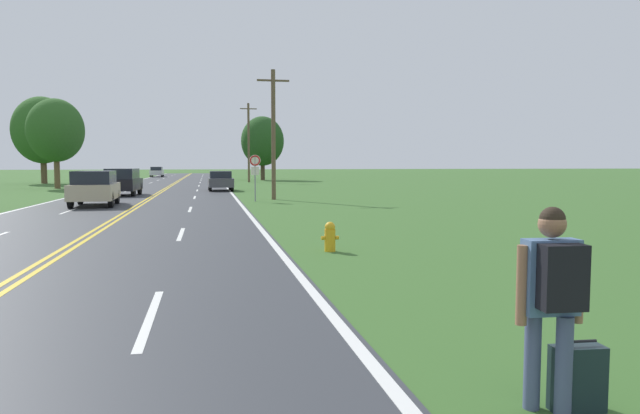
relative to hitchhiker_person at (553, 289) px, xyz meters
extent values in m
cube|color=white|center=(-3.46, 3.62, -1.02)|extent=(0.12, 3.00, 0.00)
cube|color=white|center=(-3.46, 12.62, -1.02)|extent=(0.12, 3.00, 0.00)
cube|color=white|center=(-3.46, 21.62, -1.02)|extent=(0.12, 3.00, 0.00)
cube|color=white|center=(-3.46, 30.62, -1.02)|extent=(0.12, 3.00, 0.00)
cube|color=white|center=(-3.46, 39.62, -1.02)|extent=(0.12, 3.00, 0.00)
cube|color=white|center=(-3.46, 48.62, -1.02)|extent=(0.12, 3.00, 0.00)
cube|color=white|center=(-3.46, 57.62, -1.02)|extent=(0.12, 3.00, 0.00)
cube|color=white|center=(-3.46, 66.62, -1.02)|extent=(0.12, 3.00, 0.00)
cube|color=white|center=(-3.46, 75.62, -1.02)|extent=(0.12, 3.00, 0.00)
cube|color=white|center=(-3.46, 84.62, -1.02)|extent=(0.12, 3.00, 0.00)
cube|color=white|center=(-3.46, 93.62, -1.02)|extent=(0.12, 3.00, 0.00)
cube|color=white|center=(-3.46, 102.62, -1.02)|extent=(0.12, 3.00, 0.00)
cube|color=white|center=(-8.49, 21.62, -1.02)|extent=(0.12, 3.00, 0.00)
cube|color=white|center=(-8.49, 30.62, -1.02)|extent=(0.12, 3.00, 0.00)
cube|color=white|center=(-8.49, 39.62, -1.02)|extent=(0.12, 3.00, 0.00)
cube|color=white|center=(-8.49, 48.62, -1.02)|extent=(0.12, 3.00, 0.00)
cube|color=white|center=(-8.49, 57.62, -1.02)|extent=(0.12, 3.00, 0.00)
cube|color=white|center=(-8.49, 66.62, -1.02)|extent=(0.12, 3.00, 0.00)
cube|color=white|center=(-8.49, 75.62, -1.02)|extent=(0.12, 3.00, 0.00)
cube|color=white|center=(-8.49, 84.62, -1.02)|extent=(0.12, 3.00, 0.00)
cube|color=white|center=(-8.49, 93.62, -1.02)|extent=(0.12, 3.00, 0.00)
cube|color=white|center=(-8.49, 102.62, -1.02)|extent=(0.12, 3.00, 0.00)
cylinder|color=#475175|center=(-0.08, 0.13, -0.62)|extent=(0.13, 0.13, 0.81)
cylinder|color=#475175|center=(0.09, -0.05, -0.62)|extent=(0.13, 0.13, 0.81)
cube|color=#4C6B93|center=(0.00, 0.04, 0.09)|extent=(0.45, 0.21, 0.61)
sphere|color=#936647|center=(0.00, 0.04, 0.51)|extent=(0.22, 0.22, 0.22)
sphere|color=#2D2319|center=(0.00, 0.04, 0.55)|extent=(0.20, 0.20, 0.20)
cylinder|color=#936647|center=(-0.24, 0.05, 0.03)|extent=(0.09, 0.09, 0.64)
cylinder|color=#936647|center=(0.24, 0.02, 0.03)|extent=(0.09, 0.09, 0.64)
cube|color=black|center=(-0.01, -0.14, 0.12)|extent=(0.36, 0.19, 0.51)
cube|color=#19282D|center=(0.26, 0.01, -0.76)|extent=(0.45, 0.21, 0.54)
cylinder|color=black|center=(0.26, 0.01, -0.45)|extent=(0.31, 0.04, 0.02)
cylinder|color=gold|center=(0.06, 8.73, -0.77)|extent=(0.25, 0.25, 0.52)
sphere|color=gold|center=(0.06, 8.73, -0.47)|extent=(0.24, 0.24, 0.24)
cylinder|color=gold|center=(0.23, 8.73, -0.72)|extent=(0.08, 0.09, 0.09)
cylinder|color=gold|center=(-0.10, 8.73, -0.72)|extent=(0.08, 0.09, 0.09)
cylinder|color=gray|center=(-0.19, 26.51, 0.19)|extent=(0.07, 0.07, 2.44)
cylinder|color=silver|center=(-0.19, 26.49, 1.16)|extent=(0.60, 0.02, 0.60)
torus|color=red|center=(-0.19, 26.48, 1.16)|extent=(0.55, 0.07, 0.55)
cube|color=silver|center=(-0.19, 26.49, 0.61)|extent=(0.44, 0.02, 0.44)
cylinder|color=brown|center=(0.97, 27.93, 2.58)|extent=(0.24, 0.24, 7.23)
cube|color=brown|center=(0.97, 27.93, 5.59)|extent=(1.80, 0.12, 0.10)
cylinder|color=brown|center=(1.74, 58.26, 3.22)|extent=(0.24, 0.24, 8.51)
cube|color=brown|center=(1.74, 58.26, 6.88)|extent=(1.80, 0.12, 0.10)
cylinder|color=#473828|center=(3.95, 65.61, 0.24)|extent=(0.52, 0.52, 2.54)
ellipsoid|color=#234C1E|center=(3.95, 65.61, 3.71)|extent=(5.20, 5.20, 5.98)
cylinder|color=brown|center=(-14.64, 45.42, 0.38)|extent=(0.44, 0.44, 2.82)
ellipsoid|color=#2D5B23|center=(-14.64, 45.42, 3.67)|extent=(4.42, 4.42, 5.08)
cylinder|color=brown|center=(-18.93, 58.05, 0.42)|extent=(0.58, 0.58, 2.91)
ellipsoid|color=#2D5B23|center=(-18.93, 58.05, 4.35)|extent=(5.83, 5.83, 6.70)
cylinder|color=black|center=(-8.91, 25.96, -0.65)|extent=(0.23, 0.77, 0.76)
cylinder|color=black|center=(-7.18, 26.04, -0.65)|extent=(0.23, 0.77, 0.76)
cylinder|color=black|center=(-8.79, 23.33, -0.65)|extent=(0.23, 0.77, 0.76)
cylinder|color=black|center=(-7.06, 23.41, -0.65)|extent=(0.23, 0.77, 0.76)
cube|color=#C1B28E|center=(-7.98, 24.69, -0.33)|extent=(2.12, 4.32, 0.72)
cube|color=#1E232D|center=(-7.98, 24.69, 0.34)|extent=(1.83, 3.04, 0.61)
cylinder|color=black|center=(-8.76, 34.96, -0.64)|extent=(0.23, 0.80, 0.79)
cylinder|color=black|center=(-7.06, 34.89, -0.64)|extent=(0.23, 0.80, 0.79)
cylinder|color=black|center=(-8.86, 32.46, -0.64)|extent=(0.23, 0.80, 0.79)
cylinder|color=black|center=(-7.16, 32.39, -0.64)|extent=(0.23, 0.80, 0.79)
cube|color=black|center=(-7.96, 33.68, -0.32)|extent=(2.06, 4.10, 0.71)
cube|color=#1E232D|center=(-7.96, 33.68, 0.36)|extent=(1.78, 2.88, 0.64)
cylinder|color=black|center=(-0.93, 37.86, -0.69)|extent=(0.21, 0.70, 0.69)
cylinder|color=black|center=(-2.50, 37.83, -0.69)|extent=(0.21, 0.70, 0.69)
cylinder|color=black|center=(-0.98, 40.33, -0.69)|extent=(0.21, 0.70, 0.69)
cylinder|color=black|center=(-2.55, 40.30, -0.69)|extent=(0.21, 0.70, 0.69)
cube|color=#47474C|center=(-1.74, 39.08, -0.40)|extent=(1.84, 4.02, 0.63)
cube|color=#1E232D|center=(-1.74, 39.24, 0.17)|extent=(1.60, 2.22, 0.51)
cylinder|color=black|center=(-10.99, 86.92, -0.71)|extent=(0.20, 0.65, 0.65)
cylinder|color=black|center=(-9.40, 86.92, -0.71)|extent=(0.20, 0.65, 0.65)
cylinder|color=black|center=(-10.99, 83.94, -0.71)|extent=(0.20, 0.65, 0.65)
cylinder|color=black|center=(-9.39, 83.95, -0.71)|extent=(0.20, 0.65, 0.65)
cube|color=silver|center=(-10.19, 85.43, -0.39)|extent=(1.80, 4.80, 0.70)
cube|color=#1E232D|center=(-10.19, 85.24, 0.22)|extent=(1.58, 2.64, 0.54)
camera|label=1|loc=(-2.69, -4.04, 1.00)|focal=32.00mm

